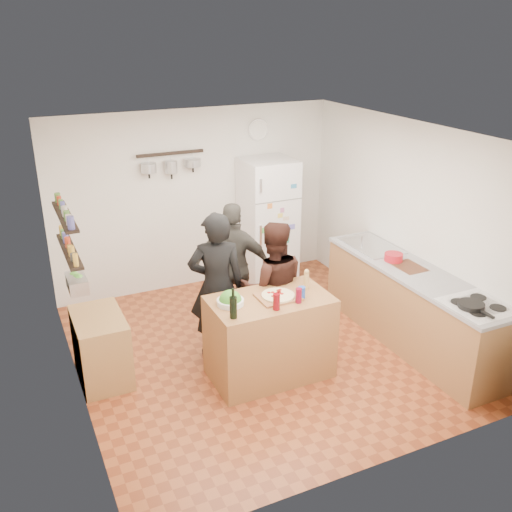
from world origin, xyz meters
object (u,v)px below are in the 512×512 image
counter_run (411,307)px  pepper_mill (306,281)px  wall_clock (258,130)px  red_bowl (394,257)px  salad_bowl (230,302)px  skillet (471,305)px  person_center (273,288)px  fridge (268,222)px  person_back (234,268)px  wine_bottle (233,308)px  side_table (101,347)px  person_left (217,286)px  salt_canister (302,292)px  prep_island (270,337)px

counter_run → pepper_mill: bearing=174.6°
wall_clock → pepper_mill: bearing=-103.6°
pepper_mill → red_bowl: pepper_mill is taller
red_bowl → wall_clock: bearing=107.0°
salad_bowl → counter_run: salad_bowl is taller
pepper_mill → skillet: pepper_mill is taller
person_center → fridge: bearing=-96.9°
counter_run → fridge: 2.46m
salad_bowl → person_back: person_back is taller
wall_clock → salad_bowl: bearing=-120.5°
counter_run → wine_bottle: bearing=-176.5°
salad_bowl → counter_run: size_ratio=0.10×
pepper_mill → wall_clock: bearing=76.4°
counter_run → side_table: bearing=167.4°
red_bowl → person_center: bearing=172.8°
wine_bottle → counter_run: (2.31, 0.14, -0.57)m
person_left → wine_bottle: bearing=96.2°
salt_canister → person_left: bearing=130.8°
red_bowl → fridge: fridge is taller
person_center → red_bowl: size_ratio=7.22×
wine_bottle → person_left: bearing=79.6°
person_center → person_back: 0.69m
salt_canister → prep_island: bearing=158.2°
salad_bowl → wine_bottle: 0.29m
prep_island → skillet: 2.05m
wine_bottle → side_table: size_ratio=0.27×
wine_bottle → person_center: (0.76, 0.68, -0.24)m
person_center → person_back: (-0.19, 0.66, 0.02)m
person_back → wall_clock: wall_clock is taller
person_center → fridge: (0.80, 1.77, 0.12)m
person_center → wall_clock: (0.80, 2.10, 1.37)m
prep_island → salad_bowl: 0.64m
person_back → side_table: person_back is taller
salad_bowl → wall_clock: bearing=59.5°
person_left → fridge: (1.40, 1.60, 0.05)m
red_bowl → wall_clock: size_ratio=0.72×
prep_island → wine_bottle: wine_bottle is taller
pepper_mill → counter_run: (1.36, -0.13, -0.55)m
pepper_mill → skillet: 1.66m
prep_island → wall_clock: size_ratio=4.17×
wine_bottle → skillet: 2.35m
person_left → side_table: person_left is taller
skillet → red_bowl: 1.30m
person_center → wall_clock: bearing=-93.4°
salt_canister → wall_clock: size_ratio=0.40×
pepper_mill → person_left: (-0.79, 0.58, -0.15)m
salad_bowl → person_center: person_center is taller
fridge → wall_clock: bearing=90.0°
skillet → fridge: fridge is taller
person_center → prep_island: bearing=78.1°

